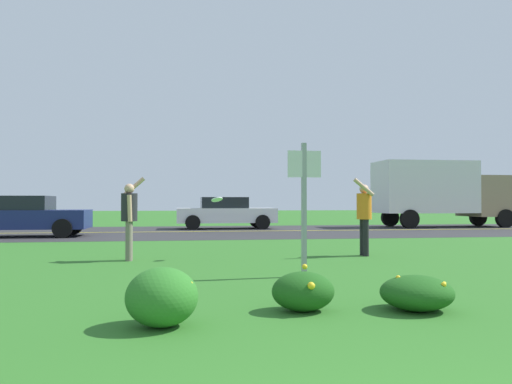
# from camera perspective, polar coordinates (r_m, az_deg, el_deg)

# --- Properties ---
(ground_plane) EXTENTS (120.00, 120.00, 0.00)m
(ground_plane) POSITION_cam_1_polar(r_m,az_deg,el_deg) (11.31, -1.44, -7.40)
(ground_plane) COLOR #2D6B23
(highway_strip) EXTENTS (120.00, 9.50, 0.01)m
(highway_strip) POSITION_cam_1_polar(r_m,az_deg,el_deg) (21.14, -4.81, -4.46)
(highway_strip) COLOR #2D2D30
(highway_strip) RESTS_ON ground
(highway_center_stripe) EXTENTS (120.00, 0.16, 0.00)m
(highway_center_stripe) POSITION_cam_1_polar(r_m,az_deg,el_deg) (21.14, -4.81, -4.44)
(highway_center_stripe) COLOR yellow
(highway_center_stripe) RESTS_ON ground
(daylily_clump_mid_center) EXTENTS (0.72, 0.61, 0.50)m
(daylily_clump_mid_center) POSITION_cam_1_polar(r_m,az_deg,el_deg) (5.86, 5.33, -11.08)
(daylily_clump_mid_center) COLOR #1E5619
(daylily_clump_mid_center) RESTS_ON ground
(daylily_clump_front_right) EXTENTS (0.84, 0.80, 0.40)m
(daylily_clump_front_right) POSITION_cam_1_polar(r_m,az_deg,el_deg) (6.16, 17.67, -10.78)
(daylily_clump_front_right) COLOR #1E5619
(daylily_clump_front_right) RESTS_ON ground
(daylily_clump_mid_right) EXTENTS (0.72, 0.74, 0.59)m
(daylily_clump_mid_right) POSITION_cam_1_polar(r_m,az_deg,el_deg) (5.21, -10.56, -11.55)
(daylily_clump_mid_right) COLOR #2D7526
(daylily_clump_mid_right) RESTS_ON ground
(sign_post_near_path) EXTENTS (0.56, 0.10, 2.22)m
(sign_post_near_path) POSITION_cam_1_polar(r_m,az_deg,el_deg) (8.41, 5.44, -0.34)
(sign_post_near_path) COLOR #93969B
(sign_post_near_path) RESTS_ON ground
(person_thrower_dark_shirt) EXTENTS (0.49, 0.49, 1.78)m
(person_thrower_dark_shirt) POSITION_cam_1_polar(r_m,az_deg,el_deg) (11.01, -14.08, -2.45)
(person_thrower_dark_shirt) COLOR #232328
(person_thrower_dark_shirt) RESTS_ON ground
(person_catcher_orange_shirt) EXTENTS (0.50, 0.49, 1.78)m
(person_catcher_orange_shirt) POSITION_cam_1_polar(r_m,az_deg,el_deg) (11.88, 12.08, -2.31)
(person_catcher_orange_shirt) COLOR orange
(person_catcher_orange_shirt) RESTS_ON ground
(frisbee_white) EXTENTS (0.26, 0.24, 0.14)m
(frisbee_white) POSITION_cam_1_polar(r_m,az_deg,el_deg) (10.95, -4.42, -0.86)
(frisbee_white) COLOR white
(car_navy_center_left) EXTENTS (4.50, 2.00, 1.45)m
(car_navy_center_left) POSITION_cam_1_polar(r_m,az_deg,el_deg) (19.72, -24.90, -2.46)
(car_navy_center_left) COLOR navy
(car_navy_center_left) RESTS_ON ground
(car_white_center_right) EXTENTS (4.50, 2.00, 1.45)m
(car_white_center_right) POSITION_cam_1_polar(r_m,az_deg,el_deg) (23.30, -3.44, -2.34)
(car_white_center_right) COLOR silver
(car_white_center_right) RESTS_ON ground
(box_truck_tan) EXTENTS (6.70, 2.46, 3.20)m
(box_truck_tan) POSITION_cam_1_polar(r_m,az_deg,el_deg) (26.48, 20.16, 0.18)
(box_truck_tan) COLOR #937F60
(box_truck_tan) RESTS_ON ground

